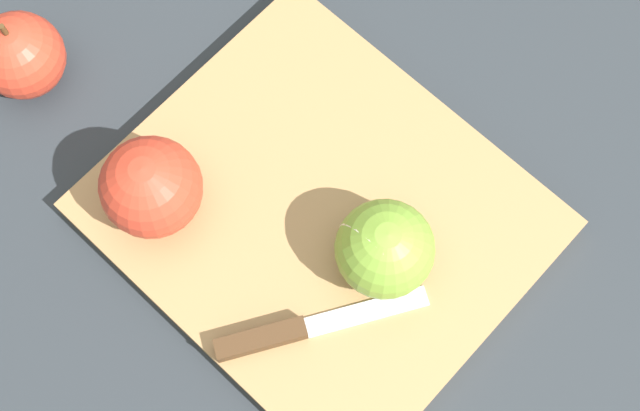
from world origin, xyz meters
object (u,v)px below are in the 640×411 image
object	(u,v)px
apple_half_left	(152,187)
apple_whole	(21,55)
knife	(283,334)
apple_half_right	(384,249)

from	to	relation	value
apple_half_left	apple_whole	world-z (taller)	apple_half_left
knife	apple_whole	bearing A→B (deg)	118.20
knife	apple_half_right	bearing A→B (deg)	21.51
apple_half_right	knife	world-z (taller)	apple_half_right
apple_half_left	apple_half_right	size ratio (longest dim) A/B	1.05
apple_half_left	apple_half_right	xyz separation A→B (m)	(0.16, 0.11, -0.00)
knife	apple_whole	xyz separation A→B (m)	(-0.34, -0.02, 0.01)
apple_whole	apple_half_left	bearing A→B (deg)	3.35
apple_half_right	apple_whole	bearing A→B (deg)	-75.54
knife	apple_whole	world-z (taller)	apple_whole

